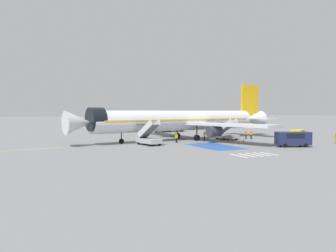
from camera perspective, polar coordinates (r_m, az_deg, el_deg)
ground_plane at (r=63.09m, az=2.99°, el=-2.43°), size 600.00×600.00×0.00m
apron_leadline_yellow at (r=62.83m, az=2.07°, el=-2.44°), size 78.07×15.53×0.01m
apron_stand_patch_blue at (r=52.00m, az=8.09°, el=-3.53°), size 5.66×10.64×0.01m
apron_walkway_bar_0 at (r=41.75m, az=12.18°, el=-5.08°), size 0.44×3.60×0.01m
apron_walkway_bar_1 at (r=42.47m, az=13.50°, el=-4.97°), size 0.44×3.60×0.01m
apron_walkway_bar_2 at (r=43.20m, az=14.77°, el=-4.85°), size 0.44×3.60×0.01m
apron_walkway_bar_3 at (r=43.95m, az=15.99°, el=-4.74°), size 0.44×3.60×0.01m
apron_walkway_bar_4 at (r=44.73m, az=17.18°, el=-4.63°), size 0.44×3.60×0.01m
airliner at (r=63.02m, az=2.57°, el=0.97°), size 45.36×36.53×11.37m
boarding_stairs_forward at (r=53.56m, az=-3.40°, el=-2.24°), size 3.08×5.50×4.25m
boarding_stairs_aft at (r=64.64m, az=10.14°, el=-1.45°), size 3.08×5.50×4.17m
fuel_tanker at (r=86.34m, az=0.06°, el=0.15°), size 9.45×3.68×3.57m
service_van_0 at (r=54.32m, az=20.93°, el=-1.96°), size 5.54×3.73×2.32m
service_van_1 at (r=70.10m, az=21.63°, el=-1.18°), size 5.22×4.36×1.84m
ground_crew_0 at (r=57.17m, az=1.48°, el=-1.98°), size 0.47×0.31×1.68m
ground_crew_1 at (r=66.37m, az=14.28°, el=-1.39°), size 0.30×0.46×1.74m
ground_crew_2 at (r=66.96m, az=13.41°, el=-1.34°), size 0.44×0.25×1.74m
ground_crew_3 at (r=60.32m, az=6.33°, el=-1.69°), size 0.48×0.37×1.78m
traffic_cone_0 at (r=60.29m, az=10.70°, el=-2.41°), size 0.56×0.56×0.63m
traffic_cone_1 at (r=59.96m, az=13.02°, el=-2.48°), size 0.52×0.52×0.58m
traffic_cone_2 at (r=56.87m, az=12.71°, el=-2.75°), size 0.53×0.53×0.58m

